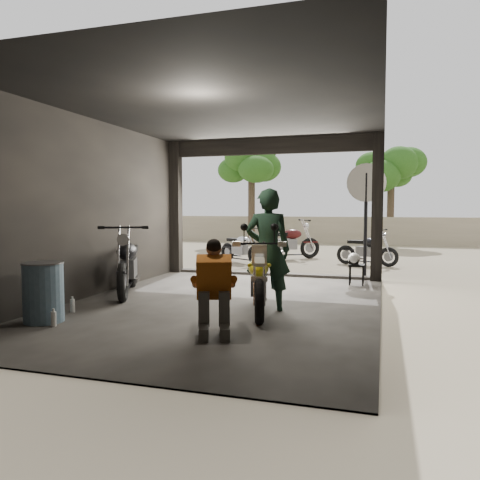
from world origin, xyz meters
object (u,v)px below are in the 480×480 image
Objects in this scene: sign_post at (366,200)px; main_bike at (258,276)px; rider at (268,250)px; helmet at (354,259)px; outside_bike_a at (241,245)px; stool at (357,268)px; oil_drum at (44,293)px; mechanic at (214,289)px; left_bike at (128,260)px; outside_bike_b at (289,239)px; outside_bike_c at (367,247)px.

main_bike is at bearing -109.04° from sign_post.
rider is 7.10× the size of helmet.
outside_bike_a is 0.81× the size of rider.
oil_drum reaches higher than stool.
rider is at bearing 57.57° from mechanic.
rider is 3.31m from oil_drum.
left_bike is at bearing -150.46° from stool.
rider is (1.10, -7.29, 0.33)m from outside_bike_b.
main_bike is 3.30m from helmet.
outside_bike_a is at bearing 138.25° from stool.
stool is (1.28, 3.11, -0.21)m from main_bike.
outside_bike_c is at bearing -112.38° from rider.
mechanic is at bearing -132.94° from outside_bike_a.
sign_post reaches higher than outside_bike_a.
left_bike reaches higher than outside_bike_c.
outside_bike_b is 4.18× the size of stool.
outside_bike_b is at bearing 97.76° from helmet.
rider reaches higher than main_bike.
outside_bike_c is 1.79× the size of oil_drum.
sign_post is (1.32, 3.93, 0.82)m from rider.
outside_bike_a is 1.79m from outside_bike_b.
outside_bike_c is 3.51m from stool.
helmet is at bearing 5.36° from left_bike.
oil_drum is (-4.09, -8.02, -0.09)m from outside_bike_c.
rider reaches higher than left_bike.
rider is at bearing 56.02° from main_bike.
left_bike is 1.04× the size of outside_bike_b.
helmet is (1.47, 4.34, -0.02)m from mechanic.
main_bike is at bearing -41.24° from left_bike.
left_bike is at bearing -153.36° from outside_bike_a.
stool is 0.17× the size of sign_post.
oil_drum is at bearing 162.82° from mechanic.
sign_post is (1.65, 5.46, 1.19)m from mechanic.
stool is at bearing -123.70° from rider.
left_bike is 6.92m from outside_bike_b.
rider is at bearing -109.09° from sign_post.
oil_drum is at bearing -151.59° from outside_bike_a.
outside_bike_a is 4.61m from stool.
sign_post is (1.40, 4.19, 1.20)m from main_bike.
outside_bike_a is 6.35m from rider.
outside_bike_a reaches higher than oil_drum.
left_bike is 5.37m from outside_bike_a.
mechanic is (1.92, -7.45, 0.06)m from outside_bike_a.
outside_bike_b is 6.84× the size of helmet.
outside_bike_b is at bearing -7.13° from outside_bike_a.
outside_bike_c is at bearing 90.37° from sign_post.
left_bike reaches higher than stool.
outside_bike_c is at bearing 62.24° from main_bike.
sign_post is at bearing -178.36° from outside_bike_b.
oil_drum is at bearing -150.29° from helmet.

